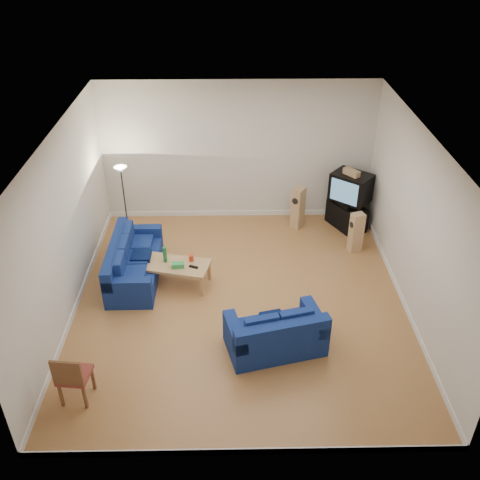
{
  "coord_description": "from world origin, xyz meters",
  "views": [
    {
      "loc": [
        -0.15,
        -7.75,
        6.26
      ],
      "look_at": [
        0.0,
        0.4,
        1.1
      ],
      "focal_mm": 40.0,
      "sensor_mm": 36.0,
      "label": 1
    }
  ],
  "objects_px": {
    "coffee_table": "(176,266)",
    "television": "(351,187)",
    "sofa_three_seat": "(132,265)",
    "sofa_loveseat": "(276,336)",
    "tv_stand": "(347,216)"
  },
  "relations": [
    {
      "from": "sofa_loveseat",
      "to": "television",
      "type": "xyz_separation_m",
      "value": [
        1.92,
        3.99,
        0.68
      ]
    },
    {
      "from": "sofa_three_seat",
      "to": "coffee_table",
      "type": "relative_size",
      "value": 1.5
    },
    {
      "from": "sofa_three_seat",
      "to": "coffee_table",
      "type": "xyz_separation_m",
      "value": [
        0.88,
        -0.22,
        0.11
      ]
    },
    {
      "from": "sofa_loveseat",
      "to": "tv_stand",
      "type": "height_order",
      "value": "sofa_loveseat"
    },
    {
      "from": "sofa_three_seat",
      "to": "television",
      "type": "bearing_deg",
      "value": 112.27
    },
    {
      "from": "sofa_three_seat",
      "to": "coffee_table",
      "type": "distance_m",
      "value": 0.91
    },
    {
      "from": "coffee_table",
      "to": "television",
      "type": "bearing_deg",
      "value": 30.11
    },
    {
      "from": "sofa_three_seat",
      "to": "coffee_table",
      "type": "height_order",
      "value": "sofa_three_seat"
    },
    {
      "from": "sofa_loveseat",
      "to": "tv_stand",
      "type": "relative_size",
      "value": 1.89
    },
    {
      "from": "sofa_loveseat",
      "to": "tv_stand",
      "type": "distance_m",
      "value": 4.38
    },
    {
      "from": "sofa_three_seat",
      "to": "television",
      "type": "xyz_separation_m",
      "value": [
        4.57,
        1.92,
        0.68
      ]
    },
    {
      "from": "sofa_three_seat",
      "to": "tv_stand",
      "type": "relative_size",
      "value": 2.25
    },
    {
      "from": "coffee_table",
      "to": "tv_stand",
      "type": "bearing_deg",
      "value": 29.85
    },
    {
      "from": "coffee_table",
      "to": "tv_stand",
      "type": "relative_size",
      "value": 1.5
    },
    {
      "from": "tv_stand",
      "to": "television",
      "type": "bearing_deg",
      "value": 116.03
    }
  ]
}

